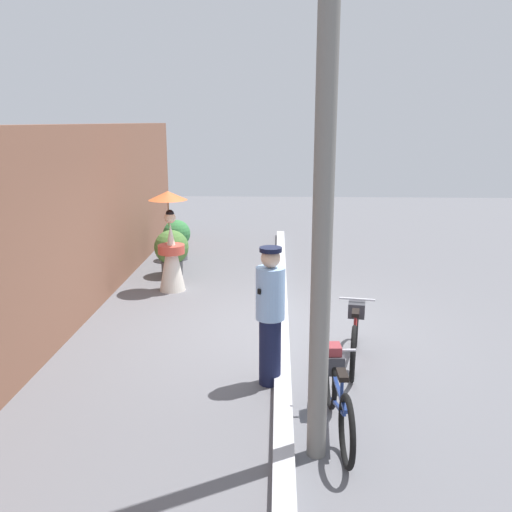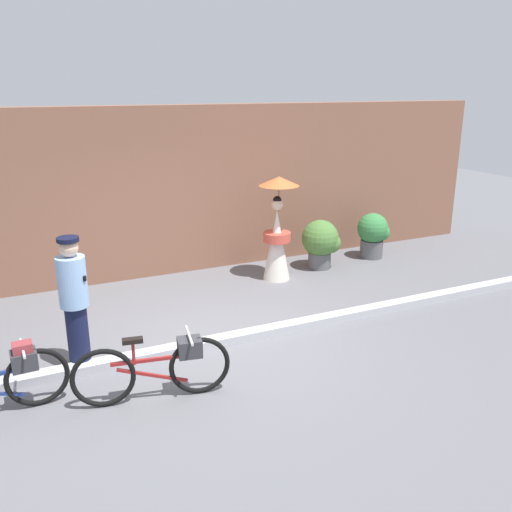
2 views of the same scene
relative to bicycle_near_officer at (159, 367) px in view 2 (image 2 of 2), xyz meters
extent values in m
plane|color=slate|center=(1.09, 0.95, -0.40)|extent=(30.00, 30.00, 0.00)
cube|color=brown|center=(1.09, 4.22, 1.11)|extent=(14.00, 0.40, 3.02)
cube|color=#B2B2B7|center=(1.09, 0.95, -0.34)|extent=(14.00, 0.20, 0.12)
torus|color=black|center=(0.45, -0.08, -0.05)|extent=(0.69, 0.17, 0.69)
torus|color=black|center=(-0.58, 0.10, -0.05)|extent=(0.69, 0.17, 0.69)
cube|color=maroon|center=(-0.07, 0.01, 0.09)|extent=(0.87, 0.18, 0.04)
cube|color=maroon|center=(-0.07, 0.01, -0.10)|extent=(0.76, 0.16, 0.28)
cylinder|color=maroon|center=(-0.25, 0.04, 0.21)|extent=(0.03, 0.03, 0.29)
cube|color=black|center=(-0.25, 0.04, 0.35)|extent=(0.23, 0.13, 0.05)
cylinder|color=silver|center=(0.34, -0.06, 0.33)|extent=(0.11, 0.48, 0.03)
cube|color=#333338|center=(0.34, -0.06, 0.19)|extent=(0.29, 0.26, 0.20)
torus|color=black|center=(-1.22, 0.43, -0.06)|extent=(0.68, 0.09, 0.67)
cylinder|color=silver|center=(-1.33, 0.42, 0.31)|extent=(0.05, 0.48, 0.03)
cube|color=#333338|center=(-1.33, 0.42, 0.17)|extent=(0.27, 0.23, 0.20)
cube|color=maroon|center=(-1.33, 0.42, 0.30)|extent=(0.21, 0.17, 0.14)
cylinder|color=#141938|center=(-0.70, 1.10, 0.01)|extent=(0.26, 0.26, 0.82)
cylinder|color=#8CB2E0|center=(-0.70, 1.10, 0.73)|extent=(0.34, 0.34, 0.62)
sphere|color=#D8B293|center=(-0.70, 1.10, 1.15)|extent=(0.22, 0.22, 0.22)
cylinder|color=black|center=(-0.70, 1.10, 1.25)|extent=(0.26, 0.26, 0.05)
cube|color=black|center=(-0.70, 1.10, 0.80)|extent=(0.30, 0.29, 0.06)
cone|color=silver|center=(2.96, 2.97, 0.24)|extent=(0.48, 0.48, 1.27)
cylinder|color=#D14C3D|center=(2.96, 2.97, 0.39)|extent=(0.49, 0.49, 0.16)
sphere|color=beige|center=(2.96, 2.97, 0.97)|extent=(0.20, 0.20, 0.20)
sphere|color=black|center=(2.96, 2.97, 1.04)|extent=(0.15, 0.15, 0.15)
cylinder|color=olive|center=(3.01, 3.01, 1.09)|extent=(0.02, 0.02, 0.55)
cone|color=orange|center=(3.01, 3.01, 1.37)|extent=(0.70, 0.70, 0.16)
cylinder|color=#59595B|center=(3.98, 3.17, -0.24)|extent=(0.43, 0.43, 0.31)
sphere|color=#4C7A38|center=(3.98, 3.17, 0.19)|extent=(0.70, 0.70, 0.70)
sphere|color=#4C7A38|center=(4.15, 3.07, 0.10)|extent=(0.38, 0.38, 0.38)
cylinder|color=#59595B|center=(5.28, 3.30, -0.22)|extent=(0.45, 0.45, 0.36)
sphere|color=#387F42|center=(5.28, 3.30, 0.21)|extent=(0.61, 0.61, 0.61)
sphere|color=#387F42|center=(5.44, 3.21, 0.13)|extent=(0.34, 0.34, 0.34)
camera|label=1|loc=(-6.73, 1.02, 2.66)|focal=38.43mm
camera|label=2|loc=(-1.26, -5.27, 2.96)|focal=38.12mm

